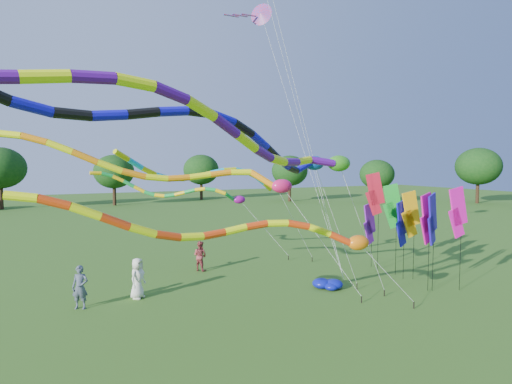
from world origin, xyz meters
name	(u,v)px	position (x,y,z in m)	size (l,w,h in m)	color
ground	(354,318)	(0.00, 0.00, 0.00)	(160.00, 160.00, 0.00)	#2D5C18
tree_ring	(488,177)	(6.57, -0.81, 5.55)	(117.30, 119.50, 9.21)	#382314
tube_kite_red	(252,231)	(-4.33, 0.37, 3.76)	(14.68, 1.28, 5.98)	black
tube_kite_orange	(168,168)	(-6.50, 3.69, 5.95)	(15.34, 4.34, 8.00)	black
tube_kite_purple	(252,140)	(-5.21, -1.56, 6.88)	(15.85, 5.89, 8.77)	black
tube_kite_blue	(242,144)	(-5.09, -0.50, 6.80)	(14.61, 6.13, 8.41)	black
tube_kite_cyan	(231,179)	(-2.69, 6.34, 5.40)	(12.12, 4.48, 7.16)	black
tube_kite_green	(188,192)	(-3.37, 11.53, 4.44)	(11.35, 2.83, 6.23)	black
delta_kite_high_c	(261,14)	(0.01, 8.53, 14.45)	(4.75, 5.41, 15.33)	black
banner_pole_red	(375,194)	(6.00, 5.83, 4.39)	(1.11, 0.49, 5.66)	black
banner_pole_blue_a	(432,219)	(5.52, 1.23, 3.51)	(1.09, 0.54, 4.78)	black
banner_pole_orange	(411,214)	(6.24, 3.31, 3.49)	(1.16, 0.24, 4.75)	black
banner_pole_green	(393,206)	(6.07, 4.47, 3.81)	(1.12, 0.47, 5.08)	black
banner_pole_magenta_b	(458,213)	(6.79, 0.88, 3.81)	(1.16, 0.20, 5.07)	black
banner_pole_violet	(369,224)	(6.02, 6.25, 2.63)	(1.14, 0.39, 3.89)	black
banner_pole_blue_b	(402,223)	(5.84, 3.51, 3.00)	(1.14, 0.41, 4.26)	black
banner_pole_magenta_a	(427,219)	(5.32, 1.38, 3.53)	(1.15, 0.34, 4.80)	black
blue_nylon_heap	(338,285)	(1.79, 3.50, 0.20)	(1.20, 1.00, 0.48)	#0B1395
person_a	(138,278)	(-7.33, 6.30, 0.93)	(0.91, 0.59, 1.86)	silver
person_b	(80,287)	(-9.78, 5.89, 0.93)	(0.68, 0.44, 1.85)	#41495B
person_c	(200,256)	(-3.18, 9.91, 0.86)	(0.83, 0.65, 1.72)	#933538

